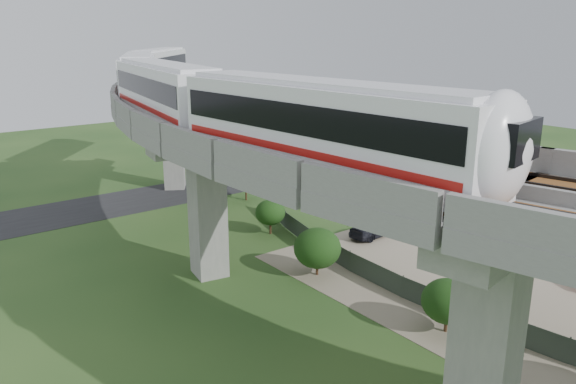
{
  "coord_description": "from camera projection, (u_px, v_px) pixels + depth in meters",
  "views": [
    {
      "loc": [
        -16.39,
        -20.64,
        15.81
      ],
      "look_at": [
        1.43,
        2.4,
        7.5
      ],
      "focal_mm": 35.0,
      "sensor_mm": 36.0,
      "label": 1
    }
  ],
  "objects": [
    {
      "name": "ground",
      "position": [
        294.0,
        342.0,
        29.68
      ],
      "size": [
        160.0,
        160.0,
        0.0
      ],
      "primitive_type": "plane",
      "color": "#22451B",
      "rests_on": "ground"
    },
    {
      "name": "dirt_lot",
      "position": [
        483.0,
        285.0,
        36.38
      ],
      "size": [
        18.0,
        26.0,
        0.04
      ],
      "primitive_type": "cube",
      "color": "gray",
      "rests_on": "ground"
    },
    {
      "name": "asphalt_road",
      "position": [
        96.0,
        207.0,
        52.49
      ],
      "size": [
        60.0,
        8.0,
        0.03
      ],
      "primitive_type": "cube",
      "color": "#232326",
      "rests_on": "ground"
    },
    {
      "name": "viaduct",
      "position": [
        352.0,
        166.0,
        29.45
      ],
      "size": [
        19.58,
        73.98,
        11.4
      ],
      "color": "#99968E",
      "rests_on": "ground"
    },
    {
      "name": "metro_train",
      "position": [
        180.0,
        82.0,
        41.26
      ],
      "size": [
        21.56,
        58.59,
        3.64
      ],
      "color": "white",
      "rests_on": "ground"
    },
    {
      "name": "fence",
      "position": [
        416.0,
        281.0,
        35.21
      ],
      "size": [
        3.87,
        38.73,
        1.5
      ],
      "color": "#2D382D",
      "rests_on": "ground"
    },
    {
      "name": "tree_0",
      "position": [
        246.0,
        174.0,
        54.13
      ],
      "size": [
        2.9,
        2.9,
        3.88
      ],
      "color": "#382314",
      "rests_on": "ground"
    },
    {
      "name": "tree_1",
      "position": [
        270.0,
        212.0,
        45.19
      ],
      "size": [
        2.43,
        2.43,
        2.86
      ],
      "color": "#382314",
      "rests_on": "ground"
    },
    {
      "name": "tree_2",
      "position": [
        317.0,
        248.0,
        37.37
      ],
      "size": [
        3.18,
        3.18,
        3.31
      ],
      "color": "#382314",
      "rests_on": "ground"
    },
    {
      "name": "tree_3",
      "position": [
        448.0,
        301.0,
        30.21
      ],
      "size": [
        2.84,
        2.84,
        3.07
      ],
      "color": "#382314",
      "rests_on": "ground"
    },
    {
      "name": "car_white",
      "position": [
        493.0,
        291.0,
        34.24
      ],
      "size": [
        1.52,
        3.38,
        1.13
      ],
      "primitive_type": "imported",
      "rotation": [
        0.0,
        0.0,
        0.06
      ],
      "color": "white",
      "rests_on": "dirt_lot"
    },
    {
      "name": "car_dark",
      "position": [
        374.0,
        228.0,
        44.92
      ],
      "size": [
        4.77,
        2.23,
        1.35
      ],
      "primitive_type": "imported",
      "rotation": [
        0.0,
        0.0,
        1.65
      ],
      "color": "black",
      "rests_on": "dirt_lot"
    }
  ]
}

